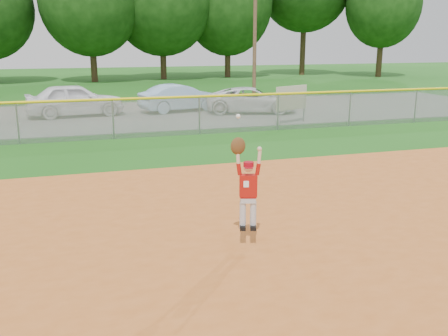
{
  "coord_description": "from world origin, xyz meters",
  "views": [
    {
      "loc": [
        -1.34,
        -8.94,
        3.67
      ],
      "look_at": [
        1.51,
        0.55,
        1.1
      ],
      "focal_mm": 40.0,
      "sensor_mm": 36.0,
      "label": 1
    }
  ],
  "objects_px": {
    "car_blue": "(180,98)",
    "ballplayer": "(247,184)",
    "car_white_a": "(75,100)",
    "car_white_b": "(252,100)",
    "sponsor_sign": "(291,99)"
  },
  "relations": [
    {
      "from": "sponsor_sign",
      "to": "ballplayer",
      "type": "relative_size",
      "value": 0.85
    },
    {
      "from": "car_white_a",
      "to": "sponsor_sign",
      "type": "xyz_separation_m",
      "value": [
        9.13,
        -4.98,
        0.29
      ]
    },
    {
      "from": "car_white_a",
      "to": "car_white_b",
      "type": "bearing_deg",
      "value": -104.3
    },
    {
      "from": "car_white_b",
      "to": "ballplayer",
      "type": "distance_m",
      "value": 16.94
    },
    {
      "from": "car_white_a",
      "to": "sponsor_sign",
      "type": "relative_size",
      "value": 2.61
    },
    {
      "from": "car_white_b",
      "to": "sponsor_sign",
      "type": "xyz_separation_m",
      "value": [
        0.54,
        -3.68,
        0.44
      ]
    },
    {
      "from": "car_blue",
      "to": "ballplayer",
      "type": "xyz_separation_m",
      "value": [
        -2.45,
        -17.42,
        0.45
      ]
    },
    {
      "from": "car_blue",
      "to": "car_white_a",
      "type": "bearing_deg",
      "value": 78.3
    },
    {
      "from": "car_white_a",
      "to": "car_white_b",
      "type": "xyz_separation_m",
      "value": [
        8.59,
        -1.3,
        -0.15
      ]
    },
    {
      "from": "car_white_a",
      "to": "ballplayer",
      "type": "bearing_deg",
      "value": -176.5
    },
    {
      "from": "ballplayer",
      "to": "car_white_b",
      "type": "bearing_deg",
      "value": 69.91
    },
    {
      "from": "car_white_a",
      "to": "ballplayer",
      "type": "height_order",
      "value": "ballplayer"
    },
    {
      "from": "car_white_b",
      "to": "ballplayer",
      "type": "bearing_deg",
      "value": 175.69
    },
    {
      "from": "car_blue",
      "to": "car_white_b",
      "type": "distance_m",
      "value": 3.69
    },
    {
      "from": "car_white_a",
      "to": "ballplayer",
      "type": "xyz_separation_m",
      "value": [
        2.78,
        -17.21,
        0.36
      ]
    }
  ]
}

